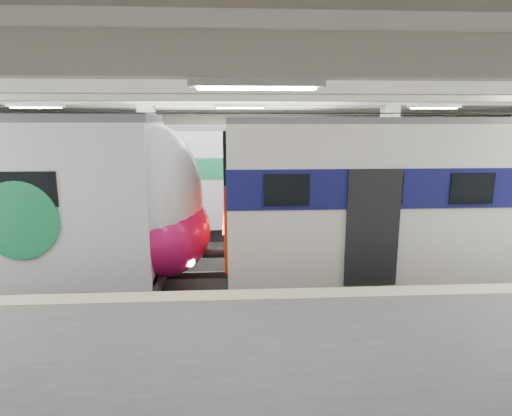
{
  "coord_description": "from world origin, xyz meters",
  "views": [
    {
      "loc": [
        -0.32,
        -11.24,
        4.51
      ],
      "look_at": [
        0.41,
        1.0,
        2.0
      ],
      "focal_mm": 30.0,
      "sensor_mm": 36.0,
      "label": 1
    }
  ],
  "objects": [
    {
      "name": "far_train",
      "position": [
        -5.4,
        5.5,
        2.24
      ],
      "size": [
        13.57,
        3.14,
        4.33
      ],
      "rotation": [
        0.0,
        0.0,
        0.03
      ],
      "color": "silver",
      "rests_on": "ground"
    },
    {
      "name": "older_rer",
      "position": [
        6.47,
        0.0,
        2.41
      ],
      "size": [
        13.99,
        3.09,
        4.59
      ],
      "color": "silver",
      "rests_on": "ground"
    },
    {
      "name": "station_hall",
      "position": [
        0.0,
        -1.74,
        3.24
      ],
      "size": [
        36.0,
        24.0,
        5.75
      ],
      "color": "black",
      "rests_on": "ground"
    }
  ]
}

